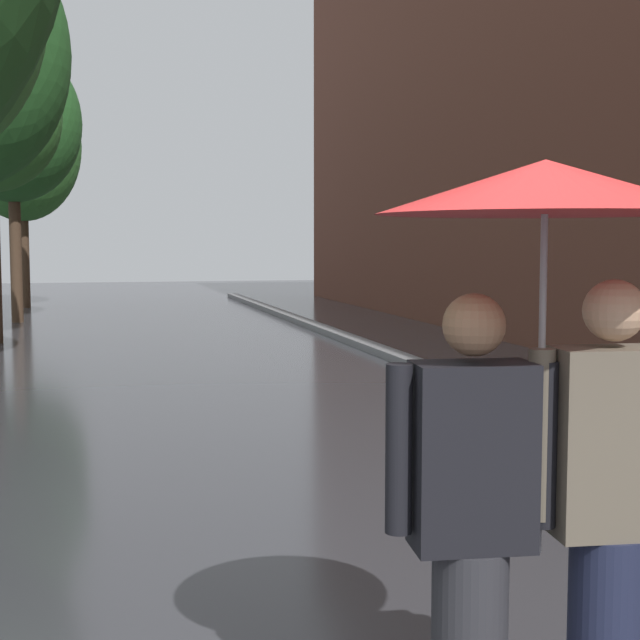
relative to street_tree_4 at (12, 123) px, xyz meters
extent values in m
cube|color=slate|center=(6.21, -9.80, -4.43)|extent=(0.30, 36.00, 0.12)
cylinder|color=#473323|center=(0.00, 0.00, -2.90)|extent=(0.26, 0.26, 3.17)
ellipsoid|color=#235623|center=(0.00, 0.00, 0.02)|extent=(3.07, 3.07, 3.57)
cylinder|color=#473323|center=(-0.10, 4.69, -3.04)|extent=(0.26, 0.26, 2.91)
ellipsoid|color=#2D6628|center=(-0.10, 4.69, -0.03)|extent=(3.20, 3.20, 4.14)
cube|color=black|center=(2.79, -19.15, -3.34)|extent=(0.42, 0.26, 0.63)
sphere|color=#9E7051|center=(2.79, -19.15, -2.90)|extent=(0.21, 0.21, 0.21)
cylinder|color=black|center=(2.54, -19.12, -3.31)|extent=(0.09, 0.09, 0.56)
cylinder|color=black|center=(3.04, -19.18, -3.31)|extent=(0.09, 0.09, 0.56)
cube|color=#665B4C|center=(3.27, -19.21, -3.31)|extent=(0.42, 0.26, 0.65)
sphere|color=tan|center=(3.27, -19.21, -2.86)|extent=(0.21, 0.21, 0.21)
cylinder|color=#665B4C|center=(3.02, -19.18, -3.27)|extent=(0.09, 0.09, 0.58)
cylinder|color=#9E9EA3|center=(3.03, -19.16, -3.10)|extent=(0.02, 0.02, 1.17)
cone|color=red|center=(3.03, -19.16, -2.45)|extent=(1.13, 1.13, 0.18)
camera|label=1|loc=(1.55, -21.94, -2.62)|focal=51.50mm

